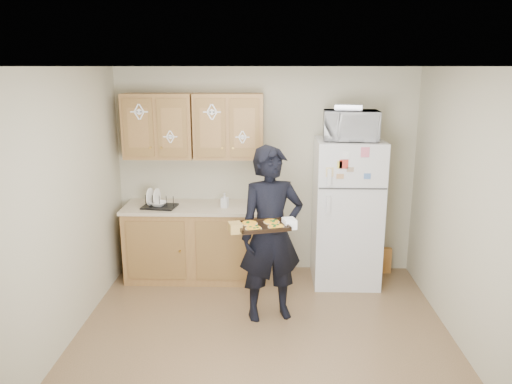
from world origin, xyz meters
TOP-DOWN VIEW (x-y plane):
  - floor at (0.00, 0.00)m, footprint 3.60×3.60m
  - ceiling at (0.00, 0.00)m, footprint 3.60×3.60m
  - wall_back at (0.00, 1.80)m, footprint 3.60×0.04m
  - wall_front at (0.00, -1.80)m, footprint 3.60×0.04m
  - wall_left at (-1.80, 0.00)m, footprint 0.04×3.60m
  - wall_right at (1.80, 0.00)m, footprint 0.04×3.60m
  - refrigerator at (0.95, 1.43)m, footprint 0.75×0.70m
  - base_cabinet at (-0.85, 1.48)m, footprint 1.60×0.60m
  - countertop at (-0.85, 1.48)m, footprint 1.64×0.64m
  - upper_cab_left at (-1.25, 1.61)m, footprint 0.80×0.33m
  - upper_cab_right at (-0.43, 1.61)m, footprint 0.80×0.33m
  - cereal_box at (1.47, 1.67)m, footprint 0.20×0.07m
  - person at (0.07, 0.51)m, footprint 0.74×0.58m
  - baking_tray at (-0.01, 0.22)m, footprint 0.53×0.45m
  - pizza_front_left at (-0.09, 0.12)m, footprint 0.15×0.15m
  - pizza_front_right at (0.11, 0.18)m, footprint 0.15×0.15m
  - pizza_back_left at (-0.13, 0.27)m, footprint 0.15×0.15m
  - pizza_back_right at (0.07, 0.32)m, footprint 0.15×0.15m
  - microwave at (0.94, 1.38)m, footprint 0.62×0.44m
  - foil_pan at (0.92, 1.41)m, footprint 0.33×0.26m
  - dish_rack at (-1.23, 1.40)m, footprint 0.41×0.33m
  - bowl at (-1.25, 1.40)m, footprint 0.23×0.23m
  - soap_bottle at (-0.47, 1.42)m, footprint 0.09×0.10m

SIDE VIEW (x-z plane):
  - floor at x=0.00m, z-range 0.00..0.00m
  - cereal_box at x=1.47m, z-range 0.00..0.32m
  - base_cabinet at x=-0.85m, z-range 0.00..0.86m
  - refrigerator at x=0.95m, z-range 0.00..1.70m
  - countertop at x=-0.85m, z-range 0.86..0.90m
  - person at x=0.07m, z-range 0.00..1.77m
  - bowl at x=-1.25m, z-range 0.92..0.97m
  - dish_rack at x=-1.23m, z-range 0.90..1.05m
  - soap_bottle at x=-0.47m, z-range 0.90..1.07m
  - baking_tray at x=-0.01m, z-range 1.04..1.08m
  - pizza_front_left at x=-0.09m, z-range 1.07..1.09m
  - pizza_front_right at x=0.11m, z-range 1.07..1.09m
  - pizza_back_left at x=-0.13m, z-range 1.07..1.09m
  - pizza_back_right at x=0.07m, z-range 1.07..1.09m
  - wall_back at x=0.00m, z-range 0.00..2.50m
  - wall_front at x=0.00m, z-range 0.00..2.50m
  - wall_left at x=-1.80m, z-range 0.00..2.50m
  - wall_right at x=1.80m, z-range 0.00..2.50m
  - upper_cab_left at x=-1.25m, z-range 1.45..2.20m
  - upper_cab_right at x=-0.43m, z-range 1.45..2.20m
  - microwave at x=0.94m, z-range 1.70..2.03m
  - foil_pan at x=0.92m, z-range 2.03..2.09m
  - ceiling at x=0.00m, z-range 2.50..2.50m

